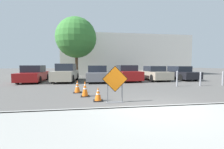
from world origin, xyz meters
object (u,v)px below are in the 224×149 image
(traffic_cone_second, at_px, (85,89))
(parked_car_third, at_px, (97,74))
(parked_car_second, at_px, (66,73))
(road_closed_sign, at_px, (115,82))
(bollard_third, at_px, (223,78))
(parked_car_fifth, at_px, (154,73))
(parked_car_nearest, at_px, (34,74))
(bollard_nearest, at_px, (177,78))
(traffic_cone_third, at_px, (77,87))
(bollard_second, at_px, (200,79))
(parked_car_fourth, at_px, (127,73))
(parked_car_sixth, at_px, (180,73))
(traffic_cone_nearest, at_px, (98,94))

(traffic_cone_second, height_order, parked_car_third, parked_car_third)
(parked_car_second, height_order, parked_car_third, parked_car_second)
(road_closed_sign, xyz_separation_m, bollard_third, (8.71, 3.83, -0.28))
(parked_car_second, bearing_deg, parked_car_fifth, -177.79)
(road_closed_sign, height_order, parked_car_nearest, road_closed_sign)
(bollard_nearest, xyz_separation_m, bollard_third, (3.65, 0.00, -0.03))
(traffic_cone_third, height_order, bollard_nearest, bollard_nearest)
(traffic_cone_third, relative_size, bollard_third, 0.66)
(parked_car_third, relative_size, bollard_second, 4.58)
(traffic_cone_second, height_order, parked_car_fourth, parked_car_fourth)
(traffic_cone_second, xyz_separation_m, parked_car_third, (0.89, 6.63, 0.29))
(bollard_second, bearing_deg, traffic_cone_third, -170.76)
(parked_car_second, bearing_deg, traffic_cone_third, 107.32)
(traffic_cone_third, distance_m, parked_car_third, 5.76)
(parked_car_fourth, distance_m, parked_car_sixth, 5.70)
(traffic_cone_third, height_order, parked_car_second, parked_car_second)
(parked_car_second, height_order, bollard_second, parked_car_second)
(traffic_cone_third, distance_m, parked_car_fourth, 7.04)
(parked_car_fourth, height_order, parked_car_fifth, parked_car_fourth)
(parked_car_nearest, distance_m, parked_car_sixth, 14.22)
(bollard_nearest, bearing_deg, road_closed_sign, -142.88)
(road_closed_sign, distance_m, traffic_cone_nearest, 0.95)
(traffic_cone_nearest, distance_m, parked_car_nearest, 9.62)
(bollard_second, bearing_deg, parked_car_nearest, 160.72)
(parked_car_fourth, distance_m, bollard_third, 7.55)
(road_closed_sign, xyz_separation_m, bollard_second, (6.89, 3.83, -0.30))
(parked_car_fifth, distance_m, bollard_nearest, 4.37)
(traffic_cone_second, distance_m, parked_car_fifth, 9.47)
(traffic_cone_second, bearing_deg, parked_car_second, 105.77)
(road_closed_sign, distance_m, bollard_second, 7.89)
(parked_car_nearest, xyz_separation_m, bollard_third, (14.77, -4.53, -0.12))
(traffic_cone_third, height_order, parked_car_nearest, parked_car_nearest)
(parked_car_third, distance_m, bollard_third, 10.00)
(parked_car_second, relative_size, bollard_third, 4.36)
(parked_car_fifth, bearing_deg, bollard_third, 125.99)
(traffic_cone_nearest, xyz_separation_m, bollard_nearest, (5.73, 3.44, 0.29))
(parked_car_fifth, bearing_deg, bollard_second, 107.89)
(parked_car_nearest, bearing_deg, parked_car_fourth, 174.94)
(parked_car_fifth, bearing_deg, traffic_cone_nearest, 50.67)
(parked_car_third, height_order, parked_car_sixth, parked_car_third)
(parked_car_second, height_order, bollard_third, parked_car_second)
(parked_car_sixth, bearing_deg, parked_car_fourth, -0.62)
(traffic_cone_third, xyz_separation_m, parked_car_nearest, (-4.35, 5.93, 0.34))
(traffic_cone_nearest, distance_m, parked_car_fifth, 9.85)
(traffic_cone_nearest, distance_m, parked_car_fourth, 8.32)
(road_closed_sign, relative_size, traffic_cone_third, 2.20)
(traffic_cone_second, height_order, parked_car_sixth, parked_car_sixth)
(parked_car_nearest, bearing_deg, traffic_cone_second, 121.34)
(traffic_cone_second, xyz_separation_m, parked_car_fifth, (6.58, 6.81, 0.27))
(road_closed_sign, distance_m, bollard_nearest, 6.36)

